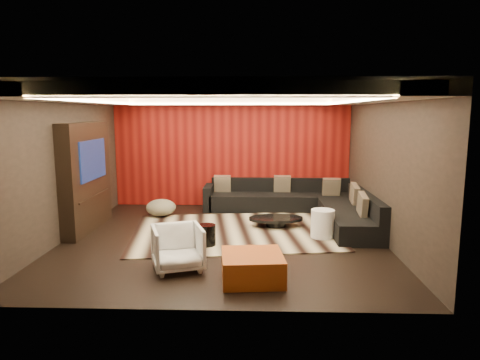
{
  "coord_description": "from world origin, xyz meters",
  "views": [
    {
      "loc": [
        0.6,
        -7.91,
        2.4
      ],
      "look_at": [
        0.3,
        0.6,
        1.05
      ],
      "focal_mm": 32.0,
      "sensor_mm": 36.0,
      "label": 1
    }
  ],
  "objects_px": {
    "white_side_table": "(323,224)",
    "coffee_table": "(276,222)",
    "orange_ottoman": "(252,267)",
    "sectional_sofa": "(303,205)",
    "drum_stool": "(207,235)",
    "armchair": "(178,248)"
  },
  "relations": [
    {
      "from": "drum_stool",
      "to": "armchair",
      "type": "xyz_separation_m",
      "value": [
        -0.32,
        -1.17,
        0.13
      ]
    },
    {
      "from": "drum_stool",
      "to": "orange_ottoman",
      "type": "xyz_separation_m",
      "value": [
        0.83,
        -1.55,
        -0.02
      ]
    },
    {
      "from": "sectional_sofa",
      "to": "coffee_table",
      "type": "bearing_deg",
      "value": -125.04
    },
    {
      "from": "coffee_table",
      "to": "armchair",
      "type": "relative_size",
      "value": 1.51
    },
    {
      "from": "coffee_table",
      "to": "orange_ottoman",
      "type": "relative_size",
      "value": 1.31
    },
    {
      "from": "coffee_table",
      "to": "white_side_table",
      "type": "height_order",
      "value": "white_side_table"
    },
    {
      "from": "coffee_table",
      "to": "drum_stool",
      "type": "distance_m",
      "value": 1.88
    },
    {
      "from": "drum_stool",
      "to": "white_side_table",
      "type": "distance_m",
      "value": 2.25
    },
    {
      "from": "coffee_table",
      "to": "orange_ottoman",
      "type": "xyz_separation_m",
      "value": [
        -0.48,
        -2.9,
        0.08
      ]
    },
    {
      "from": "white_side_table",
      "to": "armchair",
      "type": "distance_m",
      "value": 3.04
    },
    {
      "from": "coffee_table",
      "to": "sectional_sofa",
      "type": "height_order",
      "value": "sectional_sofa"
    },
    {
      "from": "white_side_table",
      "to": "armchair",
      "type": "bearing_deg",
      "value": -144.91
    },
    {
      "from": "drum_stool",
      "to": "sectional_sofa",
      "type": "xyz_separation_m",
      "value": [
        2.0,
        2.33,
        0.05
      ]
    },
    {
      "from": "orange_ottoman",
      "to": "armchair",
      "type": "height_order",
      "value": "armchair"
    },
    {
      "from": "coffee_table",
      "to": "orange_ottoman",
      "type": "bearing_deg",
      "value": -99.37
    },
    {
      "from": "coffee_table",
      "to": "drum_stool",
      "type": "relative_size",
      "value": 3.02
    },
    {
      "from": "white_side_table",
      "to": "coffee_table",
      "type": "bearing_deg",
      "value": 138.01
    },
    {
      "from": "orange_ottoman",
      "to": "white_side_table",
      "type": "bearing_deg",
      "value": 57.82
    },
    {
      "from": "coffee_table",
      "to": "orange_ottoman",
      "type": "distance_m",
      "value": 2.94
    },
    {
      "from": "coffee_table",
      "to": "drum_stool",
      "type": "height_order",
      "value": "drum_stool"
    },
    {
      "from": "coffee_table",
      "to": "sectional_sofa",
      "type": "relative_size",
      "value": 0.31
    },
    {
      "from": "drum_stool",
      "to": "white_side_table",
      "type": "relative_size",
      "value": 0.68
    }
  ]
}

